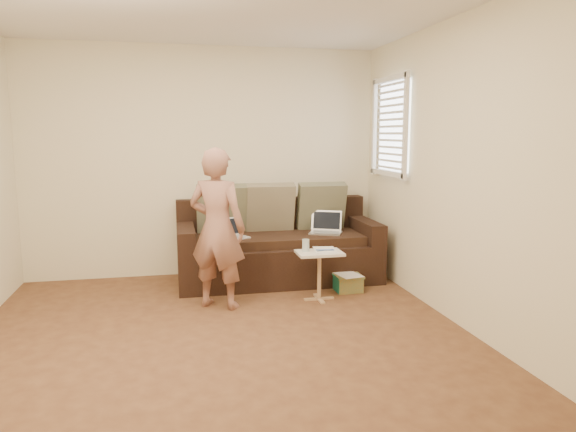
# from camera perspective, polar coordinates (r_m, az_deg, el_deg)

# --- Properties ---
(floor) EXTENTS (4.50, 4.50, 0.00)m
(floor) POSITION_cam_1_polar(r_m,az_deg,el_deg) (4.25, -6.71, -13.69)
(floor) COLOR #502E1D
(floor) RESTS_ON ground
(wall_back) EXTENTS (4.00, 0.00, 4.00)m
(wall_back) POSITION_cam_1_polar(r_m,az_deg,el_deg) (6.18, -9.00, 5.71)
(wall_back) COLOR beige
(wall_back) RESTS_ON ground
(wall_front) EXTENTS (4.00, 0.00, 4.00)m
(wall_front) POSITION_cam_1_polar(r_m,az_deg,el_deg) (1.73, -0.13, -2.00)
(wall_front) COLOR beige
(wall_front) RESTS_ON ground
(wall_right) EXTENTS (0.00, 4.50, 4.50)m
(wall_right) POSITION_cam_1_polar(r_m,az_deg,el_deg) (4.58, 18.77, 4.29)
(wall_right) COLOR beige
(wall_right) RESTS_ON ground
(window_blinds) EXTENTS (0.12, 0.88, 1.08)m
(window_blinds) POSITION_cam_1_polar(r_m,az_deg,el_deg) (5.89, 10.94, 9.40)
(window_blinds) COLOR white
(window_blinds) RESTS_ON wall_right
(sofa) EXTENTS (2.20, 0.95, 0.85)m
(sofa) POSITION_cam_1_polar(r_m,az_deg,el_deg) (5.92, -1.07, -2.86)
(sofa) COLOR black
(sofa) RESTS_ON ground
(pillow_left) EXTENTS (0.55, 0.29, 0.57)m
(pillow_left) POSITION_cam_1_polar(r_m,az_deg,el_deg) (6.00, -7.13, 0.76)
(pillow_left) COLOR #585B43
(pillow_left) RESTS_ON sofa
(pillow_mid) EXTENTS (0.55, 0.27, 0.57)m
(pillow_mid) POSITION_cam_1_polar(r_m,az_deg,el_deg) (6.06, -1.93, 0.90)
(pillow_mid) COLOR #767254
(pillow_mid) RESTS_ON sofa
(pillow_right) EXTENTS (0.55, 0.28, 0.57)m
(pillow_right) POSITION_cam_1_polar(r_m,az_deg,el_deg) (6.17, 3.59, 1.04)
(pillow_right) COLOR #585B43
(pillow_right) RESTS_ON sofa
(laptop_silver) EXTENTS (0.42, 0.37, 0.23)m
(laptop_silver) POSITION_cam_1_polar(r_m,az_deg,el_deg) (5.95, 4.04, -1.89)
(laptop_silver) COLOR #B7BABC
(laptop_silver) RESTS_ON sofa
(laptop_white) EXTENTS (0.36, 0.33, 0.21)m
(laptop_white) POSITION_cam_1_polar(r_m,az_deg,el_deg) (5.69, -5.82, -2.42)
(laptop_white) COLOR white
(laptop_white) RESTS_ON sofa
(person) EXTENTS (0.66, 0.59, 1.51)m
(person) POSITION_cam_1_polar(r_m,az_deg,el_deg) (4.98, -7.60, -1.32)
(person) COLOR #975852
(person) RESTS_ON ground
(side_table) EXTENTS (0.44, 0.31, 0.49)m
(side_table) POSITION_cam_1_polar(r_m,az_deg,el_deg) (5.26, 3.37, -6.41)
(side_table) COLOR silver
(side_table) RESTS_ON ground
(drinking_glass) EXTENTS (0.07, 0.07, 0.12)m
(drinking_glass) POSITION_cam_1_polar(r_m,az_deg,el_deg) (5.20, 1.91, -3.16)
(drinking_glass) COLOR silver
(drinking_glass) RESTS_ON side_table
(scissors) EXTENTS (0.20, 0.15, 0.02)m
(scissors) POSITION_cam_1_polar(r_m,az_deg,el_deg) (5.24, 4.00, -3.67)
(scissors) COLOR silver
(scissors) RESTS_ON side_table
(paper_on_table) EXTENTS (0.25, 0.33, 0.00)m
(paper_on_table) POSITION_cam_1_polar(r_m,az_deg,el_deg) (5.28, 3.97, -3.62)
(paper_on_table) COLOR white
(paper_on_table) RESTS_ON side_table
(striped_box) EXTENTS (0.28, 0.28, 0.18)m
(striped_box) POSITION_cam_1_polar(r_m,az_deg,el_deg) (5.62, 6.41, -7.09)
(striped_box) COLOR orange
(striped_box) RESTS_ON ground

